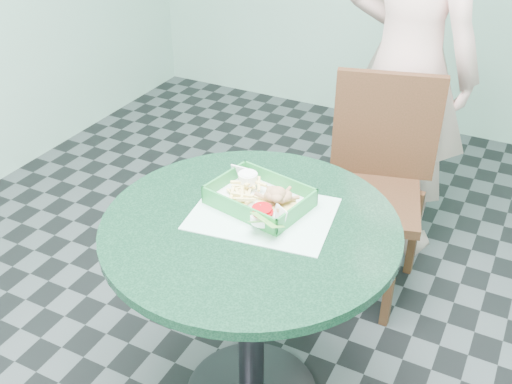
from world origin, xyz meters
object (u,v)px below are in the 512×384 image
at_px(crab_sandwich, 279,202).
at_px(sauce_ramekin, 243,184).
at_px(dining_chair, 374,172).
at_px(diner_person, 411,34).
at_px(food_basket, 260,205).
at_px(cafe_table, 251,272).

xyz_separation_m(crab_sandwich, sauce_ramekin, (-0.15, 0.04, 0.00)).
xyz_separation_m(dining_chair, diner_person, (-0.00, 0.35, 0.48)).
height_order(crab_sandwich, sauce_ramekin, crab_sandwich).
distance_m(crab_sandwich, sauce_ramekin, 0.15).
bearing_deg(food_basket, crab_sandwich, -0.12).
bearing_deg(sauce_ramekin, diner_person, 77.88).
bearing_deg(cafe_table, dining_chair, 81.10).
xyz_separation_m(cafe_table, crab_sandwich, (0.05, 0.10, 0.22)).
xyz_separation_m(cafe_table, food_basket, (-0.02, 0.10, 0.19)).
xyz_separation_m(diner_person, sauce_ramekin, (-0.23, -1.06, -0.22)).
distance_m(dining_chair, crab_sandwich, 0.81).
relative_size(dining_chair, sauce_ramekin, 15.09).
relative_size(diner_person, crab_sandwich, 17.18).
bearing_deg(food_basket, sauce_ramekin, 153.17).
relative_size(diner_person, sauce_ramekin, 33.03).
distance_m(food_basket, crab_sandwich, 0.07).
xyz_separation_m(diner_person, crab_sandwich, (-0.08, -1.10, -0.22)).
xyz_separation_m(diner_person, food_basket, (-0.15, -1.10, -0.25)).
height_order(cafe_table, dining_chair, dining_chair).
relative_size(cafe_table, sauce_ramekin, 14.47).
bearing_deg(dining_chair, cafe_table, -114.00).
distance_m(dining_chair, sauce_ramekin, 0.80).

